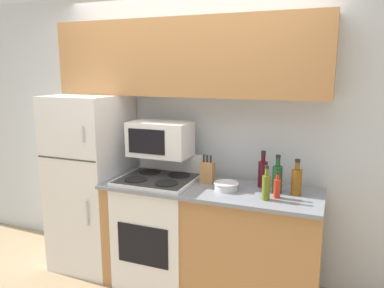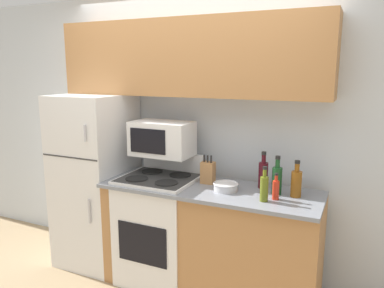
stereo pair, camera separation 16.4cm
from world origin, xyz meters
name	(u,v)px [view 1 (the left image)]	position (x,y,z in m)	size (l,w,h in m)	color
wall_back	(193,134)	(0.00, 0.70, 1.27)	(8.00, 0.05, 2.55)	silver
lower_cabinets	(210,239)	(0.31, 0.29, 0.46)	(1.79, 0.62, 0.92)	#B27A47
refrigerator	(92,181)	(-0.89, 0.33, 0.82)	(0.63, 0.69, 1.64)	white
upper_cabinets	(185,58)	(0.00, 0.52, 1.96)	(2.41, 0.31, 0.65)	#B27A47
stove	(159,228)	(-0.16, 0.28, 0.49)	(0.63, 0.60, 1.11)	white
microwave	(160,139)	(-0.19, 0.40, 1.27)	(0.53, 0.32, 0.30)	white
knife_block	(207,172)	(0.26, 0.38, 1.02)	(0.11, 0.08, 0.24)	#B27A47
bowl	(226,186)	(0.46, 0.26, 0.96)	(0.20, 0.20, 0.06)	silver
bottle_whiskey	(297,181)	(0.99, 0.34, 1.03)	(0.08, 0.08, 0.28)	brown
bottle_olive_oil	(266,186)	(0.79, 0.14, 1.02)	(0.06, 0.06, 0.26)	#5B6619
bottle_wine_green	(277,178)	(0.84, 0.34, 1.04)	(0.08, 0.08, 0.30)	#194C23
bottle_hot_sauce	(277,188)	(0.86, 0.21, 1.00)	(0.05, 0.05, 0.20)	red
bottle_wine_red	(263,173)	(0.71, 0.44, 1.04)	(0.08, 0.08, 0.30)	#470F19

